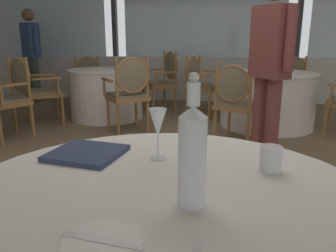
% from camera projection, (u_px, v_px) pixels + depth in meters
% --- Properties ---
extents(ground_plane, '(14.29, 14.29, 0.00)m').
position_uv_depth(ground_plane, '(183.00, 182.00, 2.84)').
color(ground_plane, '#756047').
extents(window_wall_far, '(10.99, 0.14, 2.63)m').
position_uv_depth(window_wall_far, '(203.00, 46.00, 6.35)').
color(window_wall_far, beige).
rests_on(window_wall_far, ground_plane).
extents(side_plate, '(0.18, 0.18, 0.01)m').
position_uv_depth(side_plate, '(101.00, 243.00, 0.74)').
color(side_plate, white).
rests_on(side_plate, foreground_table).
extents(butter_knife, '(0.20, 0.05, 0.00)m').
position_uv_depth(butter_knife, '(100.00, 241.00, 0.74)').
color(butter_knife, silver).
rests_on(butter_knife, foreground_table).
extents(water_bottle, '(0.08, 0.08, 0.37)m').
position_uv_depth(water_bottle, '(192.00, 154.00, 0.88)').
color(water_bottle, white).
rests_on(water_bottle, foreground_table).
extents(wine_glass, '(0.07, 0.07, 0.20)m').
position_uv_depth(wine_glass, '(158.00, 124.00, 1.23)').
color(wine_glass, white).
rests_on(wine_glass, foreground_table).
extents(water_tumbler, '(0.08, 0.08, 0.09)m').
position_uv_depth(water_tumbler, '(271.00, 159.00, 1.14)').
color(water_tumbler, white).
rests_on(water_tumbler, foreground_table).
extents(menu_book, '(0.30, 0.29, 0.02)m').
position_uv_depth(menu_book, '(87.00, 153.00, 1.30)').
color(menu_book, '#2D3856').
rests_on(menu_book, foreground_table).
extents(dining_chair_0_1, '(0.65, 0.62, 0.99)m').
position_uv_depth(dining_chair_0_1, '(12.00, 91.00, 4.01)').
color(dining_chair_0_1, olive).
rests_on(dining_chair_0_1, ground_plane).
extents(background_table_1, '(1.32, 1.32, 0.75)m').
position_uv_depth(background_table_1, '(267.00, 99.00, 4.61)').
color(background_table_1, white).
rests_on(background_table_1, ground_plane).
extents(dining_chair_1_0, '(0.64, 0.62, 0.93)m').
position_uv_depth(dining_chair_1_0, '(290.00, 80.00, 5.43)').
color(dining_chair_1_0, olive).
rests_on(dining_chair_1_0, ground_plane).
extents(dining_chair_1_1, '(0.62, 0.64, 0.94)m').
position_uv_depth(dining_chair_1_1, '(200.00, 81.00, 5.16)').
color(dining_chair_1_1, olive).
rests_on(dining_chair_1_1, ground_plane).
extents(dining_chair_1_2, '(0.64, 0.62, 0.94)m').
position_uv_depth(dining_chair_1_2, '(237.00, 98.00, 3.71)').
color(dining_chair_1_2, olive).
rests_on(dining_chair_1_2, ground_plane).
extents(background_table_2, '(1.13, 1.13, 0.75)m').
position_uv_depth(background_table_2, '(106.00, 94.00, 5.08)').
color(background_table_2, white).
rests_on(background_table_2, ground_plane).
extents(dining_chair_2_0, '(0.66, 0.64, 1.00)m').
position_uv_depth(dining_chair_2_0, '(129.00, 89.00, 4.17)').
color(dining_chair_2_0, olive).
rests_on(dining_chair_2_0, ground_plane).
extents(dining_chair_2_1, '(0.64, 0.66, 1.01)m').
position_uv_depth(dining_chair_2_1, '(164.00, 77.00, 5.47)').
color(dining_chair_2_1, olive).
rests_on(dining_chair_2_1, ground_plane).
extents(dining_chair_2_2, '(0.66, 0.64, 0.90)m').
position_uv_depth(dining_chair_2_2, '(89.00, 77.00, 5.88)').
color(dining_chair_2_2, olive).
rests_on(dining_chair_2_2, ground_plane).
extents(dining_chair_2_3, '(0.64, 0.66, 0.92)m').
position_uv_depth(dining_chair_2_3, '(37.00, 87.00, 4.59)').
color(dining_chair_2_3, olive).
rests_on(dining_chair_2_3, ground_plane).
extents(diner_person_0, '(0.37, 0.45, 1.73)m').
position_uv_depth(diner_person_0, '(270.00, 62.00, 3.01)').
color(diner_person_0, brown).
rests_on(diner_person_0, ground_plane).
extents(diner_person_1, '(0.46, 0.37, 1.73)m').
position_uv_depth(diner_person_1, '(31.00, 50.00, 6.23)').
color(diner_person_1, '#424C42').
rests_on(diner_person_1, ground_plane).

